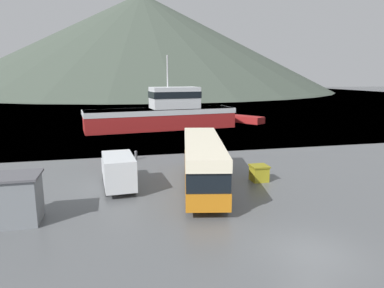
# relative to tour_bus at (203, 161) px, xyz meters

# --- Properties ---
(ground_plane) EXTENTS (400.00, 400.00, 0.00)m
(ground_plane) POSITION_rel_tour_bus_xyz_m (2.30, -9.93, -1.86)
(ground_plane) COLOR #515456
(water_surface) EXTENTS (240.00, 240.00, 0.00)m
(water_surface) POSITION_rel_tour_bus_xyz_m (2.30, 130.47, -1.86)
(water_surface) COLOR #475B6B
(water_surface) RESTS_ON ground
(hill_backdrop) EXTENTS (193.68, 193.68, 49.55)m
(hill_backdrop) POSITION_rel_tour_bus_xyz_m (11.60, 167.69, 22.92)
(hill_backdrop) COLOR #3D473D
(hill_backdrop) RESTS_ON ground
(tour_bus) EXTENTS (4.70, 11.59, 3.30)m
(tour_bus) POSITION_rel_tour_bus_xyz_m (0.00, 0.00, 0.00)
(tour_bus) COLOR #B26614
(tour_bus) RESTS_ON ground
(delivery_van) EXTENTS (2.32, 5.69, 2.36)m
(delivery_van) POSITION_rel_tour_bus_xyz_m (-5.68, 1.19, -0.61)
(delivery_van) COLOR silver
(delivery_van) RESTS_ON ground
(fishing_boat) EXTENTS (22.14, 7.85, 10.45)m
(fishing_boat) POSITION_rel_tour_bus_xyz_m (1.36, 27.17, 0.39)
(fishing_boat) COLOR maroon
(fishing_boat) RESTS_ON water_surface
(storage_bin) EXTENTS (1.25, 1.24, 1.18)m
(storage_bin) POSITION_rel_tour_bus_xyz_m (4.37, 0.39, -1.26)
(storage_bin) COLOR olive
(storage_bin) RESTS_ON ground
(dock_kiosk) EXTENTS (2.64, 2.23, 2.59)m
(dock_kiosk) POSITION_rel_tour_bus_xyz_m (-11.02, -3.46, -0.55)
(dock_kiosk) COLOR slate
(dock_kiosk) RESTS_ON ground
(small_boat) EXTENTS (5.04, 6.00, 1.10)m
(small_boat) POSITION_rel_tour_bus_xyz_m (15.55, 30.39, -1.31)
(small_boat) COLOR maroon
(small_boat) RESTS_ON water_surface
(mooring_bollard) EXTENTS (0.28, 0.28, 0.84)m
(mooring_bollard) POSITION_rel_tour_bus_xyz_m (-3.94, 9.08, -1.40)
(mooring_bollard) COLOR #4C4C51
(mooring_bollard) RESTS_ON ground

